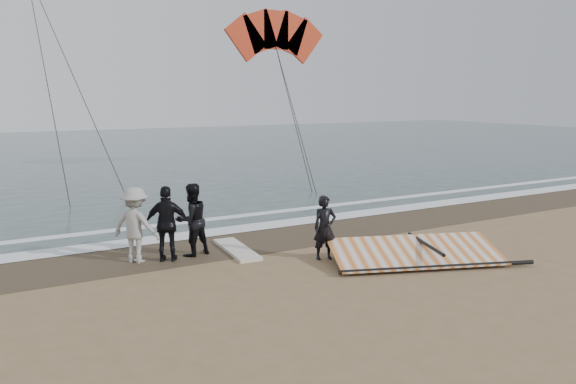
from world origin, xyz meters
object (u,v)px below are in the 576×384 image
(board_cream, at_px, (237,249))
(sail_rig, at_px, (410,254))
(board_white, at_px, (446,249))
(man_main, at_px, (325,228))

(board_cream, height_order, sail_rig, sail_rig)
(board_white, distance_m, sail_rig, 1.53)
(man_main, bearing_deg, board_white, -4.30)
(board_cream, xyz_separation_m, sail_rig, (3.32, -3.00, 0.15))
(board_white, height_order, board_cream, board_white)
(board_white, xyz_separation_m, sail_rig, (-1.50, -0.28, 0.14))
(man_main, xyz_separation_m, board_cream, (-1.63, 1.74, -0.76))
(man_main, distance_m, board_white, 3.42)
(man_main, height_order, sail_rig, man_main)
(man_main, distance_m, sail_rig, 2.19)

